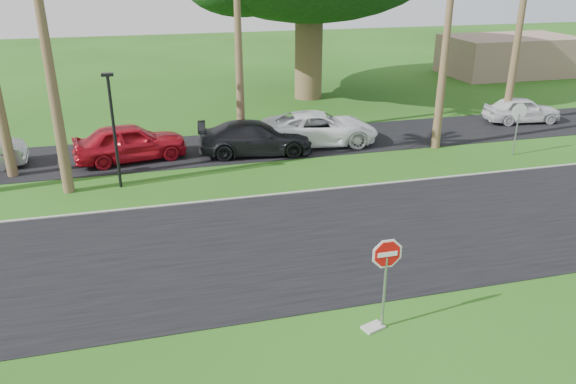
# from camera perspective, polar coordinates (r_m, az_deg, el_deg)

# --- Properties ---
(ground) EXTENTS (120.00, 120.00, 0.00)m
(ground) POSITION_cam_1_polar(r_m,az_deg,el_deg) (16.94, 3.84, -7.98)
(ground) COLOR #214812
(ground) RESTS_ON ground
(road) EXTENTS (120.00, 8.00, 0.02)m
(road) POSITION_cam_1_polar(r_m,az_deg,el_deg) (18.60, 1.91, -4.95)
(road) COLOR black
(road) RESTS_ON ground
(parking_strip) EXTENTS (120.00, 5.00, 0.02)m
(parking_strip) POSITION_cam_1_polar(r_m,az_deg,el_deg) (28.08, -4.19, 4.66)
(parking_strip) COLOR black
(parking_strip) RESTS_ON ground
(curb) EXTENTS (120.00, 0.12, 0.06)m
(curb) POSITION_cam_1_polar(r_m,az_deg,el_deg) (22.14, -1.06, -0.22)
(curb) COLOR gray
(curb) RESTS_ON ground
(stop_sign_near) EXTENTS (1.05, 0.07, 2.62)m
(stop_sign_near) POSITION_cam_1_polar(r_m,az_deg,el_deg) (13.82, 9.95, -7.39)
(stop_sign_near) COLOR gray
(stop_sign_near) RESTS_ON ground
(stop_sign_far) EXTENTS (1.05, 0.07, 2.62)m
(stop_sign_far) POSITION_cam_1_polar(r_m,az_deg,el_deg) (28.34, 22.36, 6.91)
(stop_sign_far) COLOR gray
(stop_sign_far) RESTS_ON ground
(streetlight_right) EXTENTS (0.45, 0.25, 4.64)m
(streetlight_right) POSITION_cam_1_polar(r_m,az_deg,el_deg) (23.11, -17.32, 6.61)
(streetlight_right) COLOR black
(streetlight_right) RESTS_ON ground
(building_far) EXTENTS (10.00, 6.00, 3.00)m
(building_far) POSITION_cam_1_polar(r_m,az_deg,el_deg) (49.63, 21.51, 12.79)
(building_far) COLOR gray
(building_far) RESTS_ON ground
(car_red) EXTENTS (5.32, 2.85, 1.72)m
(car_red) POSITION_cam_1_polar(r_m,az_deg,el_deg) (26.76, -15.72, 4.87)
(car_red) COLOR #A70D1B
(car_red) RESTS_ON ground
(car_dark) EXTENTS (5.56, 2.73, 1.56)m
(car_dark) POSITION_cam_1_polar(r_m,az_deg,el_deg) (26.73, -3.34, 5.49)
(car_dark) COLOR black
(car_dark) RESTS_ON ground
(car_minivan) EXTENTS (6.09, 3.30, 1.62)m
(car_minivan) POSITION_cam_1_polar(r_m,az_deg,el_deg) (28.18, 3.19, 6.46)
(car_minivan) COLOR white
(car_minivan) RESTS_ON ground
(car_pickup) EXTENTS (4.39, 2.16, 1.44)m
(car_pickup) POSITION_cam_1_polar(r_m,az_deg,el_deg) (34.78, 22.68, 7.71)
(car_pickup) COLOR silver
(car_pickup) RESTS_ON ground
(utility_slab) EXTENTS (0.63, 0.51, 0.06)m
(utility_slab) POSITION_cam_1_polar(r_m,az_deg,el_deg) (14.68, 8.64, -13.41)
(utility_slab) COLOR #A5A59C
(utility_slab) RESTS_ON ground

